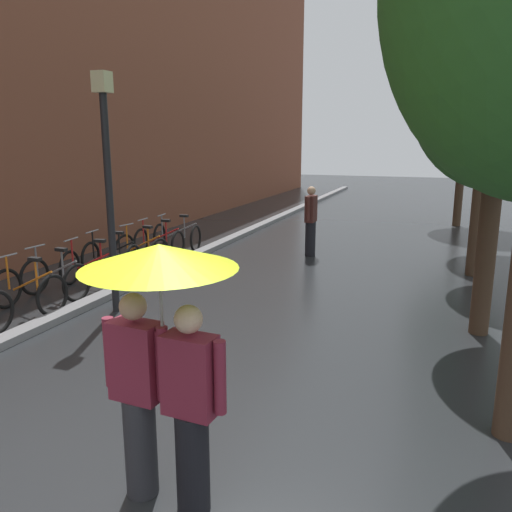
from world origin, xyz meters
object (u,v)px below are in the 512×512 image
(parked_bicycle_6, at_px, (159,242))
(street_lamp_post, at_px, (108,175))
(parked_bicycle_7, at_px, (177,237))
(couple_under_umbrella, at_px, (162,334))
(street_tree_4, at_px, (467,99))
(parked_bicycle_1, at_px, (29,290))
(pedestrian_walking_midground, at_px, (311,221))
(parked_bicycle_5, at_px, (142,250))
(street_tree_1, at_px, (502,92))
(street_tree_3, at_px, (489,72))
(street_tree_2, at_px, (491,82))
(parked_bicycle_2, at_px, (55,278))
(parked_bicycle_3, at_px, (93,268))
(parked_bicycle_4, at_px, (112,258))

(parked_bicycle_6, xyz_separation_m, street_lamp_post, (1.43, -3.83, 1.91))
(parked_bicycle_6, relative_size, parked_bicycle_7, 0.97)
(couple_under_umbrella, bearing_deg, street_tree_4, 81.25)
(parked_bicycle_1, bearing_deg, pedestrian_walking_midground, 60.12)
(parked_bicycle_5, bearing_deg, pedestrian_walking_midground, 35.53)
(street_tree_1, relative_size, street_lamp_post, 1.26)
(street_tree_1, height_order, street_tree_3, street_tree_3)
(street_tree_3, bearing_deg, couple_under_umbrella, -103.36)
(parked_bicycle_5, bearing_deg, street_tree_1, -14.95)
(street_tree_2, height_order, parked_bicycle_1, street_tree_2)
(street_tree_1, bearing_deg, street_lamp_post, -169.94)
(parked_bicycle_2, relative_size, parked_bicycle_3, 0.98)
(street_tree_3, bearing_deg, parked_bicycle_1, -131.48)
(street_tree_4, bearing_deg, parked_bicycle_6, -132.08)
(parked_bicycle_4, distance_m, parked_bicycle_5, 0.92)
(street_tree_4, bearing_deg, street_tree_2, -88.09)
(parked_bicycle_5, bearing_deg, parked_bicycle_2, -92.67)
(parked_bicycle_4, relative_size, street_lamp_post, 0.29)
(street_tree_2, xyz_separation_m, pedestrian_walking_midground, (-3.76, 0.64, -3.07))
(parked_bicycle_4, bearing_deg, pedestrian_walking_midground, 43.08)
(parked_bicycle_5, bearing_deg, street_tree_4, 51.52)
(parked_bicycle_1, xyz_separation_m, parked_bicycle_5, (-0.00, 3.45, 0.00))
(parked_bicycle_4, xyz_separation_m, street_lamp_post, (1.51, -1.99, 1.91))
(parked_bicycle_1, distance_m, couple_under_umbrella, 5.67)
(pedestrian_walking_midground, bearing_deg, parked_bicycle_6, -156.94)
(parked_bicycle_4, height_order, parked_bicycle_6, same)
(parked_bicycle_3, height_order, pedestrian_walking_midground, pedestrian_walking_midground)
(street_tree_2, distance_m, parked_bicycle_7, 8.02)
(parked_bicycle_1, height_order, parked_bicycle_2, same)
(parked_bicycle_7, bearing_deg, parked_bicycle_3, -88.84)
(parked_bicycle_5, xyz_separation_m, couple_under_umbrella, (4.52, -6.71, 1.04))
(pedestrian_walking_midground, bearing_deg, street_tree_3, 31.08)
(parked_bicycle_2, height_order, parked_bicycle_4, same)
(street_tree_4, distance_m, parked_bicycle_7, 10.47)
(parked_bicycle_6, distance_m, street_lamp_post, 4.51)
(parked_bicycle_5, height_order, couple_under_umbrella, couple_under_umbrella)
(street_tree_4, bearing_deg, street_tree_1, -89.07)
(street_tree_1, height_order, street_tree_4, street_tree_4)
(parked_bicycle_1, xyz_separation_m, parked_bicycle_3, (0.01, 1.66, 0.00))
(street_tree_1, bearing_deg, parked_bicycle_5, 165.05)
(street_tree_3, relative_size, parked_bicycle_5, 5.47)
(street_tree_1, bearing_deg, pedestrian_walking_midground, 130.79)
(parked_bicycle_1, bearing_deg, street_tree_4, 60.38)
(parked_bicycle_7, bearing_deg, street_lamp_post, -73.44)
(parked_bicycle_2, bearing_deg, couple_under_umbrella, -40.98)
(parked_bicycle_7, relative_size, pedestrian_walking_midground, 0.66)
(street_tree_4, relative_size, parked_bicycle_3, 5.12)
(couple_under_umbrella, relative_size, pedestrian_walking_midground, 1.21)
(parked_bicycle_4, relative_size, couple_under_umbrella, 0.54)
(street_tree_2, relative_size, street_lamp_post, 1.42)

